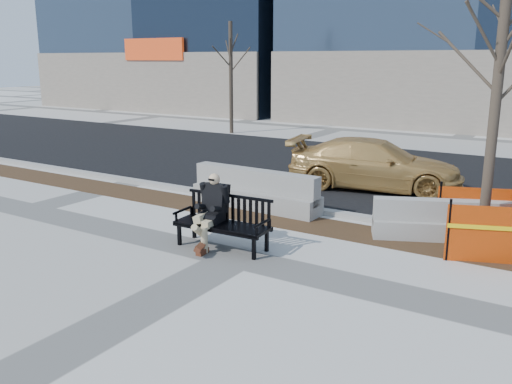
{
  "coord_description": "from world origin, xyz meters",
  "views": [
    {
      "loc": [
        5.41,
        -7.92,
        3.62
      ],
      "look_at": [
        -0.14,
        0.9,
        1.06
      ],
      "focal_mm": 38.29,
      "sensor_mm": 36.0,
      "label": 1
    }
  ],
  "objects_px": {
    "bench": "(222,248)",
    "tree_fence": "(480,250)",
    "sedan": "(373,188)",
    "seated_man": "(213,245)",
    "jersey_barrier_left": "(255,208)",
    "jersey_barrier_right": "(445,239)"
  },
  "relations": [
    {
      "from": "sedan",
      "to": "tree_fence",
      "type": "bearing_deg",
      "value": -147.72
    },
    {
      "from": "seated_man",
      "to": "jersey_barrier_left",
      "type": "distance_m",
      "value": 2.89
    },
    {
      "from": "sedan",
      "to": "jersey_barrier_left",
      "type": "bearing_deg",
      "value": 143.36
    },
    {
      "from": "tree_fence",
      "to": "jersey_barrier_right",
      "type": "relative_size",
      "value": 1.98
    },
    {
      "from": "bench",
      "to": "seated_man",
      "type": "xyz_separation_m",
      "value": [
        -0.26,
        0.04,
        0.0
      ]
    },
    {
      "from": "bench",
      "to": "tree_fence",
      "type": "relative_size",
      "value": 0.33
    },
    {
      "from": "bench",
      "to": "tree_fence",
      "type": "distance_m",
      "value": 5.02
    },
    {
      "from": "tree_fence",
      "to": "bench",
      "type": "bearing_deg",
      "value": -149.04
    },
    {
      "from": "sedan",
      "to": "jersey_barrier_left",
      "type": "height_order",
      "value": "sedan"
    },
    {
      "from": "tree_fence",
      "to": "jersey_barrier_right",
      "type": "bearing_deg",
      "value": 158.84
    },
    {
      "from": "bench",
      "to": "tree_fence",
      "type": "bearing_deg",
      "value": 27.57
    },
    {
      "from": "bench",
      "to": "tree_fence",
      "type": "xyz_separation_m",
      "value": [
        4.31,
        2.58,
        0.0
      ]
    },
    {
      "from": "tree_fence",
      "to": "jersey_barrier_right",
      "type": "height_order",
      "value": "tree_fence"
    },
    {
      "from": "tree_fence",
      "to": "sedan",
      "type": "xyz_separation_m",
      "value": [
        -3.6,
        3.84,
        0.0
      ]
    },
    {
      "from": "jersey_barrier_left",
      "to": "jersey_barrier_right",
      "type": "relative_size",
      "value": 1.17
    },
    {
      "from": "sedan",
      "to": "jersey_barrier_right",
      "type": "height_order",
      "value": "sedan"
    },
    {
      "from": "jersey_barrier_left",
      "to": "sedan",
      "type": "bearing_deg",
      "value": 66.33
    },
    {
      "from": "sedan",
      "to": "seated_man",
      "type": "bearing_deg",
      "value": 160.43
    },
    {
      "from": "jersey_barrier_right",
      "to": "tree_fence",
      "type": "bearing_deg",
      "value": -45.25
    },
    {
      "from": "bench",
      "to": "sedan",
      "type": "height_order",
      "value": "sedan"
    },
    {
      "from": "seated_man",
      "to": "bench",
      "type": "bearing_deg",
      "value": -11.42
    },
    {
      "from": "jersey_barrier_left",
      "to": "tree_fence",
      "type": "bearing_deg",
      "value": -0.51
    }
  ]
}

